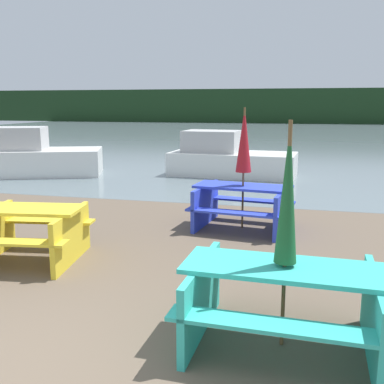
{
  "coord_description": "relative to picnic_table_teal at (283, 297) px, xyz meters",
  "views": [
    {
      "loc": [
        2.35,
        -2.76,
        2.24
      ],
      "look_at": [
        0.68,
        4.1,
        0.85
      ],
      "focal_mm": 42.0,
      "sensor_mm": 36.0,
      "label": 1
    }
  ],
  "objects": [
    {
      "name": "boat_second",
      "position": [
        -8.1,
        8.68,
        0.09
      ],
      "size": [
        4.09,
        2.96,
        1.53
      ],
      "rotation": [
        0.0,
        0.0,
        0.36
      ],
      "color": "silver",
      "rests_on": "water"
    },
    {
      "name": "picnic_table_teal",
      "position": [
        0.0,
        0.0,
        0.0
      ],
      "size": [
        1.91,
        1.44,
        0.78
      ],
      "rotation": [
        0.0,
        0.0,
        -0.03
      ],
      "color": "#33B7A8",
      "rests_on": "ground_plane"
    },
    {
      "name": "umbrella_crimson",
      "position": [
        -0.89,
        3.96,
        1.12
      ],
      "size": [
        0.28,
        0.28,
        2.18
      ],
      "color": "brown",
      "rests_on": "ground_plane"
    },
    {
      "name": "water",
      "position": [
        -2.25,
        30.74,
        -0.48
      ],
      "size": [
        60.0,
        50.0,
        0.0
      ],
      "color": "slate",
      "rests_on": "ground_plane"
    },
    {
      "name": "far_treeline",
      "position": [
        -2.25,
        50.74,
        1.52
      ],
      "size": [
        80.0,
        1.6,
        4.0
      ],
      "color": "#193319",
      "rests_on": "water"
    },
    {
      "name": "picnic_table_yellow",
      "position": [
        -3.65,
        1.5,
        -0.01
      ],
      "size": [
        1.7,
        1.58,
        0.79
      ],
      "rotation": [
        0.0,
        0.0,
        0.14
      ],
      "color": "yellow",
      "rests_on": "ground_plane"
    },
    {
      "name": "boat",
      "position": [
        -2.15,
        10.05,
        0.05
      ],
      "size": [
        4.0,
        1.98,
        1.41
      ],
      "rotation": [
        0.0,
        0.0,
        -0.06
      ],
      "color": "silver",
      "rests_on": "water"
    },
    {
      "name": "umbrella_darkgreen",
      "position": [
        0.0,
        0.0,
        0.97
      ],
      "size": [
        0.21,
        0.21,
        2.1
      ],
      "color": "brown",
      "rests_on": "ground_plane"
    },
    {
      "name": "picnic_table_blue",
      "position": [
        -0.89,
        3.96,
        -0.01
      ],
      "size": [
        1.87,
        1.58,
        0.79
      ],
      "rotation": [
        0.0,
        0.0,
        -0.12
      ],
      "color": "blue",
      "rests_on": "ground_plane"
    }
  ]
}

